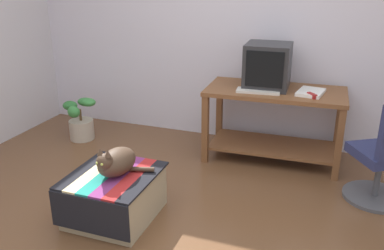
% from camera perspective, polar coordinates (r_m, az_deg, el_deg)
% --- Properties ---
extents(ground_plane, '(14.00, 14.00, 0.00)m').
position_cam_1_polar(ground_plane, '(3.13, -4.12, -14.95)').
color(ground_plane, brown).
extents(back_wall, '(8.00, 0.10, 2.60)m').
position_cam_1_polar(back_wall, '(4.52, 6.38, 14.00)').
color(back_wall, silver).
rests_on(back_wall, ground_plane).
extents(desk, '(1.34, 0.70, 0.72)m').
position_cam_1_polar(desk, '(4.17, 11.09, 1.71)').
color(desk, brown).
rests_on(desk, ground_plane).
extents(tv_monitor, '(0.44, 0.43, 0.42)m').
position_cam_1_polar(tv_monitor, '(4.11, 10.22, 7.85)').
color(tv_monitor, '#28282B').
rests_on(tv_monitor, desk).
extents(keyboard, '(0.41, 0.19, 0.02)m').
position_cam_1_polar(keyboard, '(3.98, 8.98, 4.58)').
color(keyboard, beige).
rests_on(keyboard, desk).
extents(book, '(0.26, 0.33, 0.03)m').
position_cam_1_polar(book, '(4.03, 15.82, 4.30)').
color(book, white).
rests_on(book, desk).
extents(ottoman_with_blanket, '(0.63, 0.69, 0.36)m').
position_cam_1_polar(ottoman_with_blanket, '(3.30, -10.54, -9.41)').
color(ottoman_with_blanket, tan).
rests_on(ottoman_with_blanket, ground_plane).
extents(cat, '(0.39, 0.39, 0.26)m').
position_cam_1_polar(cat, '(3.16, -10.30, -4.95)').
color(cat, '#473323').
rests_on(cat, ottoman_with_blanket).
extents(potted_plant, '(0.42, 0.42, 0.50)m').
position_cam_1_polar(potted_plant, '(4.82, -14.83, 0.55)').
color(potted_plant, '#B7A893').
rests_on(potted_plant, ground_plane).
extents(stapler, '(0.10, 0.11, 0.04)m').
position_cam_1_polar(stapler, '(3.91, 15.98, 3.86)').
color(stapler, '#A31E1E').
rests_on(stapler, desk).
extents(pen, '(0.06, 0.13, 0.01)m').
position_cam_1_polar(pen, '(4.06, 16.90, 4.17)').
color(pen, '#B7B7BC').
rests_on(pen, desk).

